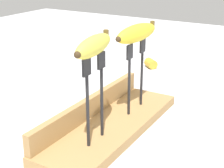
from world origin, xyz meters
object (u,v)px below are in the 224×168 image
at_px(banana_raised_left, 94,45).
at_px(banana_chunk_near, 151,63).
at_px(fork_stand_right, 136,70).
at_px(fork_stand_left, 95,91).
at_px(banana_raised_right, 137,33).

relative_size(banana_raised_left, banana_chunk_near, 2.66).
relative_size(fork_stand_right, banana_raised_left, 1.16).
distance_m(fork_stand_right, banana_chunk_near, 0.46).
height_order(banana_raised_left, banana_chunk_near, banana_raised_left).
relative_size(fork_stand_left, banana_raised_right, 1.13).
bearing_deg(banana_raised_right, banana_chunk_near, 19.15).
height_order(fork_stand_left, banana_chunk_near, fork_stand_left).
relative_size(fork_stand_left, banana_chunk_near, 3.29).
relative_size(fork_stand_left, fork_stand_right, 1.07).
distance_m(banana_raised_right, banana_chunk_near, 0.49).
distance_m(banana_raised_left, banana_chunk_near, 0.67).
distance_m(fork_stand_right, banana_raised_right, 0.10).
xyz_separation_m(fork_stand_left, fork_stand_right, (0.19, -0.00, -0.01)).
bearing_deg(banana_raised_left, fork_stand_right, 0.00).
xyz_separation_m(fork_stand_right, banana_chunk_near, (0.42, 0.15, -0.12)).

